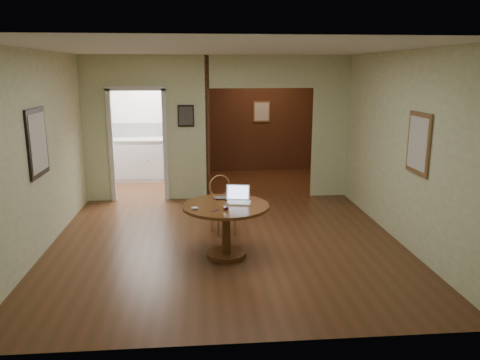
{
  "coord_description": "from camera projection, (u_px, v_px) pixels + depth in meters",
  "views": [
    {
      "loc": [
        -0.36,
        -6.29,
        2.42
      ],
      "look_at": [
        0.17,
        -0.2,
        0.99
      ],
      "focal_mm": 35.0,
      "sensor_mm": 36.0,
      "label": 1
    }
  ],
  "objects": [
    {
      "name": "mouse",
      "position": [
        195.0,
        208.0,
        5.89
      ],
      "size": [
        0.1,
        0.06,
        0.04
      ],
      "primitive_type": "ellipsoid",
      "rotation": [
        0.0,
        0.0,
        0.04
      ],
      "color": "white",
      "rests_on": "dining_table"
    },
    {
      "name": "chair",
      "position": [
        222.0,
        201.0,
        7.06
      ],
      "size": [
        0.48,
        0.48,
        0.89
      ],
      "rotation": [
        0.0,
        0.0,
        0.33
      ],
      "color": "#976235",
      "rests_on": "ground"
    },
    {
      "name": "wine_glass",
      "position": [
        226.0,
        206.0,
        5.88
      ],
      "size": [
        0.09,
        0.09,
        0.1
      ],
      "primitive_type": null,
      "color": "white",
      "rests_on": "dining_table"
    },
    {
      "name": "floor",
      "position": [
        227.0,
        244.0,
        6.68
      ],
      "size": [
        5.0,
        5.0,
        0.0
      ],
      "primitive_type": "plane",
      "color": "#472A14",
      "rests_on": "ground"
    },
    {
      "name": "pen",
      "position": [
        216.0,
        211.0,
        5.84
      ],
      "size": [
        0.1,
        0.1,
        0.01
      ],
      "primitive_type": "cylinder",
      "rotation": [
        0.0,
        1.57,
        0.77
      ],
      "color": "#0C1355",
      "rests_on": "dining_table"
    },
    {
      "name": "open_laptop",
      "position": [
        238.0,
        198.0,
        6.22
      ],
      "size": [
        0.35,
        0.32,
        0.22
      ],
      "rotation": [
        0.0,
        0.0,
        -0.18
      ],
      "color": "white",
      "rests_on": "dining_table"
    },
    {
      "name": "dining_table",
      "position": [
        226.0,
        218.0,
        6.15
      ],
      "size": [
        1.14,
        1.14,
        0.71
      ],
      "rotation": [
        0.0,
        0.0,
        0.01
      ],
      "color": "#5F2F17",
      "rests_on": "ground"
    },
    {
      "name": "closed_laptop",
      "position": [
        228.0,
        198.0,
        6.36
      ],
      "size": [
        0.4,
        0.29,
        0.03
      ],
      "primitive_type": "imported",
      "rotation": [
        0.0,
        0.0,
        0.16
      ],
      "color": "silver",
      "rests_on": "dining_table"
    },
    {
      "name": "room_shell",
      "position": [
        194.0,
        129.0,
        9.35
      ],
      "size": [
        5.2,
        7.5,
        5.0
      ],
      "color": "silver",
      "rests_on": "ground"
    },
    {
      "name": "kitchen_cabinet",
      "position": [
        156.0,
        159.0,
        10.53
      ],
      "size": [
        2.06,
        0.6,
        0.94
      ],
      "color": "silver",
      "rests_on": "ground"
    },
    {
      "name": "grocery_bag",
      "position": [
        191.0,
        130.0,
        10.45
      ],
      "size": [
        0.38,
        0.34,
        0.34
      ],
      "primitive_type": "ellipsoid",
      "rotation": [
        0.0,
        0.0,
        0.13
      ],
      "color": "tan",
      "rests_on": "kitchen_cabinet"
    }
  ]
}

